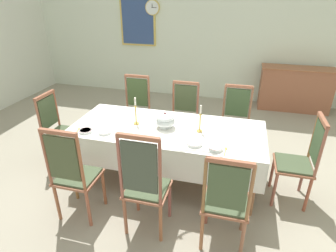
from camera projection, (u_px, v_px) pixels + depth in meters
The scene contains 24 objects.
ground at pixel (169, 176), 3.92m from camera, with size 8.14×6.52×0.04m, color gray.
back_wall at pixel (208, 19), 6.01m from camera, with size 8.14×0.08×3.49m, color silver.
dining_table at pixel (167, 133), 3.53m from camera, with size 2.37×1.02×0.77m.
tablecloth at pixel (167, 135), 3.54m from camera, with size 2.39×1.04×0.38m.
chair_south_a at pixel (74, 173), 2.96m from camera, with size 0.44×0.42×1.15m.
chair_north_a at pixel (135, 109), 4.56m from camera, with size 0.44×0.42×1.11m.
chair_south_b at pixel (145, 184), 2.77m from camera, with size 0.44×0.42×1.21m.
chair_north_b at pixel (183, 115), 4.38m from camera, with size 0.44×0.42×1.07m.
chair_south_c at pixel (226, 200), 2.61m from camera, with size 0.44×0.42×1.09m.
chair_north_c at pixel (235, 121), 4.19m from camera, with size 0.44×0.42×1.08m.
chair_head_west at pixel (59, 129), 3.96m from camera, with size 0.42×0.44×1.07m.
chair_head_east at pixel (301, 160), 3.22m from camera, with size 0.42×0.44×1.11m.
soup_tureen at pixel (165, 120), 3.46m from camera, with size 0.25×0.25×0.20m.
candlestick_west at pixel (136, 114), 3.52m from camera, with size 0.07×0.07×0.36m.
candlestick_east at pixel (200, 121), 3.34m from camera, with size 0.07×0.07×0.34m.
bowl_near_left at pixel (86, 131), 3.38m from camera, with size 0.16×0.16×0.03m.
bowl_near_right at pixel (215, 148), 3.01m from camera, with size 0.15×0.15×0.03m.
bowl_far_left at pixel (194, 143), 3.10m from camera, with size 0.17×0.17×0.03m.
bowl_far_right at pixel (105, 132), 3.35m from camera, with size 0.15×0.15×0.03m.
spoon_primary at pixel (78, 130), 3.43m from camera, with size 0.04×0.18×0.01m.
spoon_secondary at pixel (226, 150), 3.01m from camera, with size 0.03×0.18×0.01m.
sideboard at pixel (295, 89), 5.85m from camera, with size 1.44×0.48×0.90m.
mounted_clock at pixel (153, 7), 6.13m from camera, with size 0.32×0.06×0.32m.
framed_painting at pixel (138, 20), 6.33m from camera, with size 0.83×0.05×1.14m.
Camera 1 is at (0.81, -3.11, 2.34)m, focal length 29.97 mm.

